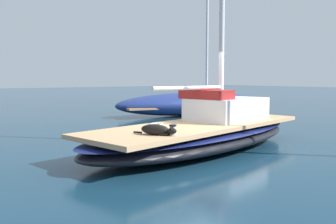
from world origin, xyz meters
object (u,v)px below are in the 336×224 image
(sailboat_main, at_px, (200,136))
(moored_boat_port_side, at_px, (192,103))
(dog_black, at_px, (157,130))
(deck_winch, at_px, (173,130))
(coiled_rope, at_px, (157,125))

(sailboat_main, relative_size, moored_boat_port_side, 0.94)
(dog_black, bearing_deg, moored_boat_port_side, 136.39)
(moored_boat_port_side, bearing_deg, dog_black, -43.61)
(dog_black, xyz_separation_m, deck_winch, (0.18, 0.27, -0.01))
(dog_black, relative_size, moored_boat_port_side, 0.11)
(deck_winch, relative_size, coiled_rope, 0.65)
(sailboat_main, distance_m, moored_boat_port_side, 8.56)
(sailboat_main, distance_m, coiled_rope, 1.19)
(deck_winch, relative_size, moored_boat_port_side, 0.03)
(sailboat_main, xyz_separation_m, moored_boat_port_side, (-6.71, 5.31, 0.24))
(dog_black, height_order, coiled_rope, dog_black)
(sailboat_main, relative_size, dog_black, 8.90)
(sailboat_main, bearing_deg, deck_winch, -57.20)
(coiled_rope, xyz_separation_m, moored_boat_port_side, (-6.36, 6.40, -0.11))
(sailboat_main, height_order, coiled_rope, coiled_rope)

